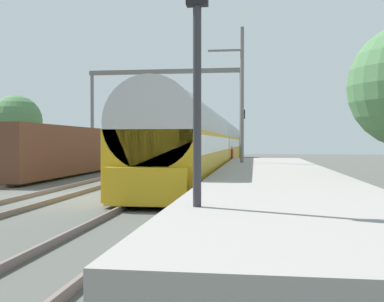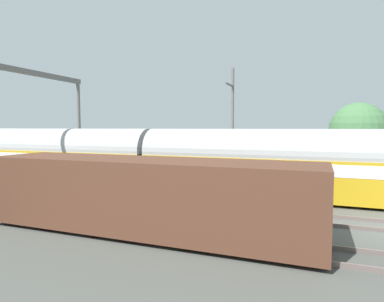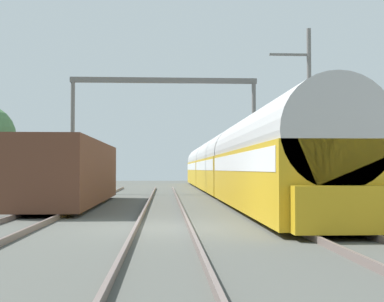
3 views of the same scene
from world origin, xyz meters
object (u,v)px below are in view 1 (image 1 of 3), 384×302
Objects in this scene: freight_car at (54,151)px; catenary_gantry at (165,97)px; passenger_train at (217,142)px; railway_signal_near at (197,63)px; person_crossing at (231,156)px; railway_signal_far at (243,129)px.

catenary_gantry is at bearing 70.60° from freight_car.
railway_signal_near is (2.12, -29.82, 1.32)m from passenger_train.
catenary_gantry is (-6.27, 29.17, 2.36)m from railway_signal_near.
railway_signal_near reaches higher than passenger_train.
railway_signal_far is at bearing -173.34° from person_crossing.
freight_car is at bearing -123.72° from passenger_train.
railway_signal_near is at bearing -85.94° from passenger_train.
freight_car is 7.51× the size of person_crossing.
catenary_gantry is at bearing -171.10° from passenger_train.
freight_car reaches higher than person_crossing.
railway_signal_far reaches higher than railway_signal_near.
catenary_gantry is (4.15, 11.78, 4.18)m from freight_car.
passenger_train is 9.46× the size of railway_signal_far.
person_crossing is 8.92m from catenary_gantry.
person_crossing is at bearing -42.68° from catenary_gantry.
passenger_train is 3.88× the size of catenary_gantry.
railway_signal_near is (10.41, -17.40, 1.82)m from freight_car.
passenger_train is 9.56× the size of railway_signal_near.
freight_car is 2.50× the size of railway_signal_far.
freight_car is at bearing -109.40° from catenary_gantry.
railway_signal_far is 11.50m from catenary_gantry.
passenger_train is at bearing 56.28° from freight_car.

